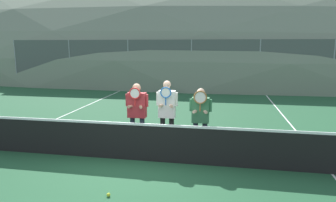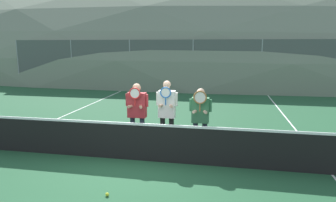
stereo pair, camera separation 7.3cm
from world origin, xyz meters
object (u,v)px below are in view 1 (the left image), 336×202
player_center_right (200,115)px  car_far_left (101,73)px  player_center_left (167,110)px  car_left_of_center (177,72)px  player_leftmost (137,110)px  car_center (258,75)px  tennis_ball_on_court (108,195)px

player_center_right → car_far_left: bearing=122.7°
player_center_left → car_left_of_center: size_ratio=0.42×
player_center_left → player_leftmost: bearing=176.0°
car_far_left → car_center: car_far_left is taller
car_left_of_center → tennis_ball_on_court: bearing=-86.2°
car_left_of_center → car_center: 5.20m
car_left_of_center → tennis_ball_on_court: 14.94m
car_center → tennis_ball_on_court: 15.47m
player_center_right → car_center: (2.73, 12.27, -0.13)m
car_center → tennis_ball_on_court: (-4.20, -14.87, -0.84)m
player_leftmost → tennis_ball_on_court: bearing=-85.2°
car_left_of_center → tennis_ball_on_court: size_ratio=64.63×
player_leftmost → car_far_left: 13.42m
car_center → tennis_ball_on_court: bearing=-105.8°
player_center_right → car_far_left: (-7.76, 12.08, -0.13)m
player_center_left → player_center_right: (0.87, -0.05, -0.08)m
player_center_left → tennis_ball_on_court: size_ratio=27.21×
player_center_left → tennis_ball_on_court: (-0.60, -2.65, -1.05)m
car_center → tennis_ball_on_court: size_ratio=62.16×
car_left_of_center → car_far_left: bearing=-177.8°
car_far_left → car_center: bearing=1.0°
player_center_left → car_center: bearing=73.6°
player_center_left → car_far_left: 13.86m
tennis_ball_on_court → player_leftmost: bearing=94.8°
player_center_left → car_far_left: bearing=119.8°
car_left_of_center → player_center_left: bearing=-82.5°
car_far_left → car_center: 10.49m
car_far_left → player_center_right: bearing=-57.3°
player_center_left → tennis_ball_on_court: bearing=-102.8°
player_center_left → player_center_right: size_ratio=1.10×
tennis_ball_on_court → player_center_left: bearing=77.2°
player_leftmost → car_far_left: (-6.06, 11.97, -0.18)m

